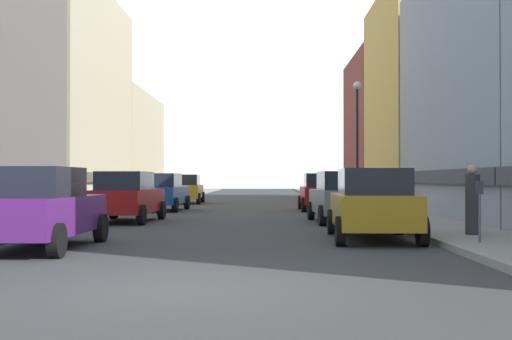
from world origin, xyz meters
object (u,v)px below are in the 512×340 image
car_right_2 (321,192)px  pedestrian_0 (386,194)px  pedestrian_1 (473,202)px  car_left_0 (38,208)px  potted_plant_1 (37,208)px  car_left_3 (186,189)px  car_right_0 (373,204)px  car_right_1 (343,197)px  car_left_1 (126,196)px  streetlamp_right (357,125)px  parking_meter_near (480,203)px  car_left_2 (162,192)px

car_right_2 → pedestrian_0: 4.37m
car_right_2 → pedestrian_1: bearing=-81.0°
car_left_0 → pedestrian_0: bearing=54.4°
potted_plant_1 → pedestrian_1: (13.25, -7.01, 0.45)m
car_left_3 → car_right_0: 25.68m
car_right_1 → pedestrian_1: size_ratio=2.59×
car_left_1 → pedestrian_1: 12.22m
pedestrian_0 → streetlamp_right: (-0.90, 2.39, 3.09)m
parking_meter_near → pedestrian_1: pedestrian_1 is taller
potted_plant_1 → streetlamp_right: (12.35, 7.18, 3.49)m
streetlamp_right → potted_plant_1: bearing=-149.8°
car_left_2 → pedestrian_0: (10.05, -3.36, 0.00)m
car_left_1 → car_right_1: size_ratio=1.00×
car_right_0 → streetlamp_right: 14.51m
car_left_3 → potted_plant_1: size_ratio=6.06×
car_left_0 → car_right_2: size_ratio=1.00×
car_right_0 → car_right_1: 6.51m
car_right_0 → car_right_2: same height
pedestrian_0 → car_left_0: bearing=-125.6°
pedestrian_1 → streetlamp_right: size_ratio=0.29×
car_left_2 → streetlamp_right: 9.71m
car_left_2 → car_left_1: bearing=-90.0°
car_right_2 → pedestrian_1: size_ratio=2.55×
car_left_2 → potted_plant_1: bearing=-111.4°
car_left_1 → pedestrian_1: size_ratio=2.60×
car_left_0 → car_left_1: (-0.00, 9.17, 0.00)m
car_left_0 → parking_meter_near: car_left_0 is taller
car_left_0 → car_right_2: bearing=66.7°
parking_meter_near → streetlamp_right: 16.58m
car_left_1 → car_right_2: (7.60, 8.48, 0.00)m
car_left_0 → car_left_2: bearing=90.0°
car_left_2 → car_left_3: same height
car_right_2 → streetlamp_right: (1.55, -1.23, 3.09)m
car_left_0 → car_right_1: same height
car_left_0 → parking_meter_near: bearing=0.7°
car_left_1 → car_right_0: size_ratio=1.00×
car_right_1 → potted_plant_1: (-10.80, 0.40, -0.40)m
car_left_2 → potted_plant_1: size_ratio=6.12×
car_right_0 → car_right_1: same height
car_right_0 → car_right_2: (0.00, 15.32, 0.00)m
car_left_1 → car_right_1: (7.61, -0.33, 0.00)m
pedestrian_0 → car_right_2: bearing=124.1°
car_left_0 → car_right_2: same height
car_right_2 → pedestrian_0: size_ratio=2.70×
car_left_0 → pedestrian_0: 17.26m
car_right_2 → streetlamp_right: size_ratio=0.75×
parking_meter_near → car_left_3: bearing=109.6°
car_left_0 → streetlamp_right: streetlamp_right is taller
car_left_1 → car_right_2: 11.39m
car_left_2 → pedestrian_0: same height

